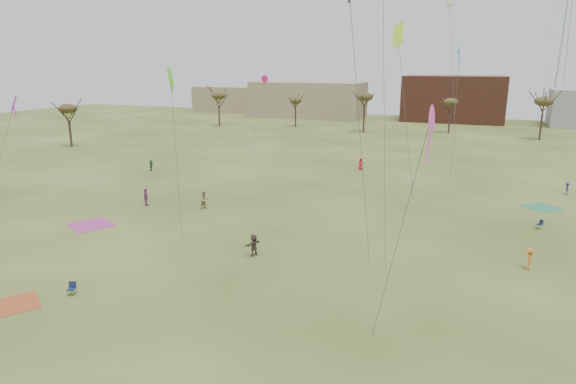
% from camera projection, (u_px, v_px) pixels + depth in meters
% --- Properties ---
extents(ground, '(260.00, 260.00, 0.00)m').
position_uv_depth(ground, '(210.00, 334.00, 28.05)').
color(ground, '#324D18').
rests_on(ground, ground).
extents(spectator_fore_b, '(1.09, 1.18, 1.96)m').
position_uv_depth(spectator_fore_b, '(204.00, 200.00, 52.27)').
color(spectator_fore_b, '#9C8C63').
rests_on(spectator_fore_b, ground).
extents(spectator_fore_c, '(1.07, 1.75, 1.80)m').
position_uv_depth(spectator_fore_c, '(254.00, 245.00, 39.41)').
color(spectator_fore_c, brown).
rests_on(spectator_fore_c, ground).
extents(flyer_mid_b, '(0.69, 1.10, 1.64)m').
position_uv_depth(flyer_mid_b, '(529.00, 259.00, 36.82)').
color(flyer_mid_b, orange).
rests_on(flyer_mid_b, ground).
extents(spectator_mid_d, '(0.85, 1.19, 1.88)m').
position_uv_depth(spectator_mid_d, '(146.00, 197.00, 53.44)').
color(spectator_mid_d, '#923D75').
rests_on(spectator_mid_d, ground).
extents(flyer_far_a, '(1.02, 1.52, 1.57)m').
position_uv_depth(flyer_far_a, '(151.00, 165.00, 71.12)').
color(flyer_far_a, '#246C3F').
rests_on(flyer_far_a, ground).
extents(flyer_far_b, '(1.01, 0.91, 1.73)m').
position_uv_depth(flyer_far_b, '(361.00, 164.00, 71.71)').
color(flyer_far_b, red).
rests_on(flyer_far_b, ground).
extents(flyer_far_c, '(0.61, 0.97, 1.44)m').
position_uv_depth(flyer_far_c, '(567.00, 189.00, 58.07)').
color(flyer_far_c, navy).
rests_on(flyer_far_c, ground).
extents(blanket_red, '(3.94, 3.94, 0.03)m').
position_uv_depth(blanket_red, '(14.00, 305.00, 31.50)').
color(blanket_red, '#B34A23').
rests_on(blanket_red, ground).
extents(blanket_plum, '(4.83, 4.83, 0.03)m').
position_uv_depth(blanket_plum, '(91.00, 225.00, 47.18)').
color(blanket_plum, '#B0368A').
rests_on(blanket_plum, ground).
extents(blanket_olive, '(4.52, 4.52, 0.03)m').
position_uv_depth(blanket_olive, '(541.00, 208.00, 52.86)').
color(blanket_olive, '#308453').
rests_on(blanket_olive, ground).
extents(camp_chair_left, '(0.66, 0.69, 0.87)m').
position_uv_depth(camp_chair_left, '(72.00, 291.00, 32.79)').
color(camp_chair_left, '#15213A').
rests_on(camp_chair_left, ground).
extents(camp_chair_right, '(0.72, 0.71, 0.87)m').
position_uv_depth(camp_chair_right, '(539.00, 226.00, 46.01)').
color(camp_chair_right, '#131D35').
rests_on(camp_chair_right, ground).
extents(kites_aloft, '(72.39, 53.04, 25.18)m').
position_uv_depth(kites_aloft, '(394.00, 25.00, 49.58)').
color(kites_aloft, red).
rests_on(kites_aloft, ground).
extents(tree_line, '(117.44, 49.32, 8.91)m').
position_uv_depth(tree_line, '(399.00, 105.00, 98.40)').
color(tree_line, '#3A2B1E').
rests_on(tree_line, ground).
extents(building_tan, '(32.00, 14.00, 10.00)m').
position_uv_depth(building_tan, '(308.00, 100.00, 142.73)').
color(building_tan, '#937F60').
rests_on(building_tan, ground).
extents(building_brick, '(26.00, 16.00, 12.00)m').
position_uv_depth(building_brick, '(454.00, 99.00, 132.59)').
color(building_brick, brown).
rests_on(building_brick, ground).
extents(building_tan_west, '(20.00, 12.00, 8.00)m').
position_uv_depth(building_tan_west, '(228.00, 99.00, 160.05)').
color(building_tan_west, '#937F60').
rests_on(building_tan_west, ground).
extents(radio_tower, '(1.51, 1.72, 41.00)m').
position_uv_depth(radio_tower, '(563.00, 47.00, 124.78)').
color(radio_tower, '#9EA3A8').
rests_on(radio_tower, ground).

